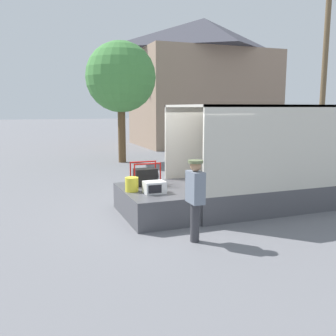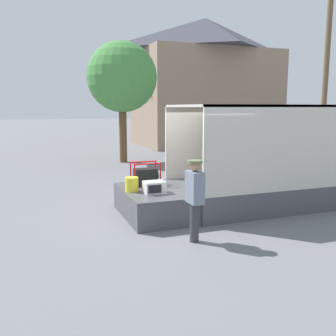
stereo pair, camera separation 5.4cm
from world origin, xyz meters
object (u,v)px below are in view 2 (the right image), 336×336
(street_tree, at_px, (122,78))
(box_truck, at_px, (315,169))
(microwave, at_px, (154,187))
(orange_bucket, at_px, (132,184))
(worker_person, at_px, (195,193))
(portable_generator, at_px, (146,177))
(utility_pole, at_px, (326,69))

(street_tree, bearing_deg, box_truck, -69.34)
(box_truck, bearing_deg, microwave, -175.90)
(box_truck, height_order, microwave, box_truck)
(microwave, bearing_deg, orange_bucket, 140.36)
(microwave, distance_m, worker_person, 1.68)
(portable_generator, height_order, orange_bucket, portable_generator)
(microwave, relative_size, street_tree, 0.09)
(street_tree, bearing_deg, orange_bucket, -102.20)
(microwave, bearing_deg, street_tree, 80.85)
(microwave, bearing_deg, utility_pole, 32.90)
(microwave, relative_size, utility_pole, 0.06)
(street_tree, bearing_deg, utility_pole, -10.28)
(box_truck, xyz_separation_m, microwave, (-4.99, -0.36, -0.10))
(box_truck, height_order, portable_generator, box_truck)
(orange_bucket, bearing_deg, box_truck, -0.12)
(utility_pole, bearing_deg, box_truck, -133.16)
(box_truck, distance_m, portable_generator, 4.94)
(portable_generator, xyz_separation_m, street_tree, (1.45, 8.61, 3.14))
(orange_bucket, relative_size, worker_person, 0.21)
(orange_bucket, bearing_deg, utility_pole, 30.68)
(worker_person, height_order, street_tree, street_tree)
(portable_generator, distance_m, worker_person, 2.57)
(utility_pole, bearing_deg, street_tree, 169.72)
(orange_bucket, bearing_deg, worker_person, -69.82)
(portable_generator, bearing_deg, utility_pole, 29.82)
(worker_person, distance_m, utility_pole, 15.26)
(box_truck, relative_size, orange_bucket, 20.16)
(portable_generator, height_order, street_tree, street_tree)
(orange_bucket, distance_m, street_tree, 9.90)
(orange_bucket, relative_size, street_tree, 0.06)
(microwave, distance_m, portable_generator, 0.93)
(worker_person, xyz_separation_m, street_tree, (1.24, 11.17, 3.02))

